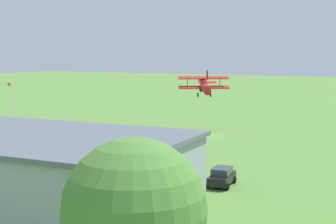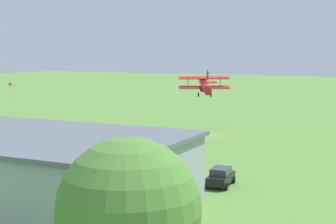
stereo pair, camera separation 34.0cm
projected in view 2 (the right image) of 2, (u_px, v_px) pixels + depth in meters
name	position (u px, v px, depth m)	size (l,w,h in m)	color
ground_plane	(209.00, 135.00, 76.36)	(400.00, 400.00, 0.00)	#568438
hangar	(22.00, 168.00, 41.49)	(26.52, 16.20, 5.75)	#99A3AD
biplane	(205.00, 85.00, 77.86)	(7.63, 7.23, 4.17)	#B21E1E
car_black	(221.00, 177.00, 47.34)	(2.35, 4.15, 1.68)	black
car_yellow	(32.00, 152.00, 59.24)	(2.06, 4.17, 1.61)	gold
person_walking_on_apron	(176.00, 174.00, 48.89)	(0.51, 0.51, 1.53)	#B23333
person_near_hangar_door	(101.00, 154.00, 58.05)	(0.50, 0.50, 1.75)	orange
person_by_parked_cars	(72.00, 157.00, 56.32)	(0.54, 0.54, 1.67)	#72338C
tree_by_windsock	(129.00, 211.00, 21.72)	(6.16, 6.16, 8.61)	brown
windsock	(12.00, 87.00, 88.26)	(1.28, 1.43, 7.07)	silver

